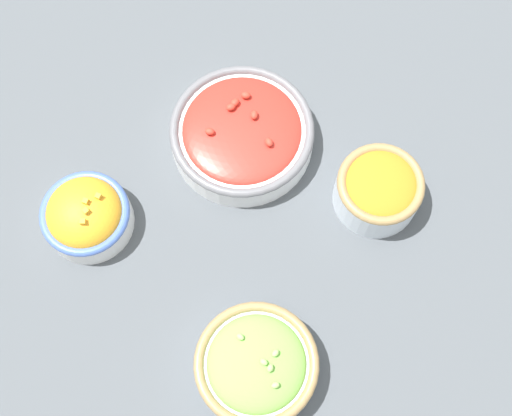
# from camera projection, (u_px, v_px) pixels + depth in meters

# --- Properties ---
(ground_plane) EXTENTS (3.00, 3.00, 0.00)m
(ground_plane) POSITION_uv_depth(u_px,v_px,m) (256.00, 216.00, 0.93)
(ground_plane) COLOR #4C5156
(bowl_squash) EXTENTS (0.11, 0.11, 0.07)m
(bowl_squash) POSITION_uv_depth(u_px,v_px,m) (86.00, 215.00, 0.90)
(bowl_squash) COLOR white
(bowl_squash) RESTS_ON ground_plane
(bowl_lettuce) EXTENTS (0.15, 0.15, 0.07)m
(bowl_lettuce) POSITION_uv_depth(u_px,v_px,m) (256.00, 365.00, 0.84)
(bowl_lettuce) COLOR silver
(bowl_lettuce) RESTS_ON ground_plane
(bowl_carrots) EXTENTS (0.11, 0.11, 0.06)m
(bowl_carrots) POSITION_uv_depth(u_px,v_px,m) (379.00, 189.00, 0.91)
(bowl_carrots) COLOR silver
(bowl_carrots) RESTS_ON ground_plane
(bowl_cherry_tomatoes) EXTENTS (0.19, 0.19, 0.06)m
(bowl_cherry_tomatoes) POSITION_uv_depth(u_px,v_px,m) (242.00, 133.00, 0.94)
(bowl_cherry_tomatoes) COLOR white
(bowl_cherry_tomatoes) RESTS_ON ground_plane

